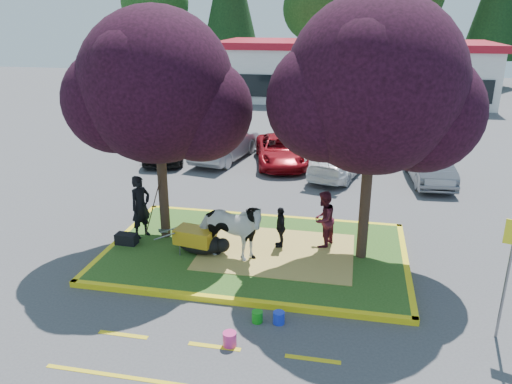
% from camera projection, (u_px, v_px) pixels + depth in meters
% --- Properties ---
extents(ground, '(90.00, 90.00, 0.00)m').
position_uv_depth(ground, '(255.00, 255.00, 14.02)').
color(ground, '#424244').
rests_on(ground, ground).
extents(median_island, '(8.00, 5.00, 0.15)m').
position_uv_depth(median_island, '(255.00, 252.00, 14.00)').
color(median_island, '#29531A').
rests_on(median_island, ground).
extents(curb_near, '(8.30, 0.16, 0.15)m').
position_uv_depth(curb_near, '(233.00, 301.00, 11.62)').
color(curb_near, yellow).
rests_on(curb_near, ground).
extents(curb_far, '(8.30, 0.16, 0.15)m').
position_uv_depth(curb_far, '(271.00, 217.00, 16.38)').
color(curb_far, yellow).
rests_on(curb_far, ground).
extents(curb_left, '(0.16, 5.30, 0.15)m').
position_uv_depth(curb_left, '(121.00, 240.00, 14.76)').
color(curb_left, yellow).
rests_on(curb_left, ground).
extents(curb_right, '(0.16, 5.30, 0.15)m').
position_uv_depth(curb_right, '(406.00, 266.00, 13.24)').
color(curb_right, yellow).
rests_on(curb_right, ground).
extents(straw_bedding, '(4.20, 3.00, 0.01)m').
position_uv_depth(straw_bedding, '(277.00, 251.00, 13.86)').
color(straw_bedding, '#D2BC56').
rests_on(straw_bedding, median_island).
extents(tree_purple_left, '(5.06, 4.20, 6.51)m').
position_uv_depth(tree_purple_left, '(157.00, 93.00, 13.42)').
color(tree_purple_left, black).
rests_on(tree_purple_left, median_island).
extents(tree_purple_right, '(5.30, 4.40, 6.82)m').
position_uv_depth(tree_purple_right, '(375.00, 93.00, 12.10)').
color(tree_purple_right, black).
rests_on(tree_purple_right, median_island).
extents(fire_lane_stripe_a, '(1.10, 0.12, 0.01)m').
position_uv_depth(fire_lane_stripe_a, '(123.00, 335.00, 10.52)').
color(fire_lane_stripe_a, yellow).
rests_on(fire_lane_stripe_a, ground).
extents(fire_lane_stripe_b, '(1.10, 0.12, 0.01)m').
position_uv_depth(fire_lane_stripe_b, '(214.00, 347.00, 10.14)').
color(fire_lane_stripe_b, yellow).
rests_on(fire_lane_stripe_b, ground).
extents(fire_lane_stripe_c, '(1.10, 0.12, 0.01)m').
position_uv_depth(fire_lane_stripe_c, '(313.00, 359.00, 9.77)').
color(fire_lane_stripe_c, yellow).
rests_on(fire_lane_stripe_c, ground).
extents(retail_building, '(20.40, 8.40, 4.40)m').
position_uv_depth(retail_building, '(352.00, 70.00, 38.70)').
color(retail_building, silver).
rests_on(retail_building, ground).
extents(cow, '(2.10, 1.20, 1.68)m').
position_uv_depth(cow, '(229.00, 230.00, 13.17)').
color(cow, white).
rests_on(cow, median_island).
extents(calf, '(1.43, 1.03, 0.56)m').
position_uv_depth(calf, '(201.00, 244.00, 13.70)').
color(calf, black).
rests_on(calf, median_island).
extents(handler, '(0.70, 0.81, 1.86)m').
position_uv_depth(handler, '(141.00, 207.00, 14.53)').
color(handler, black).
rests_on(handler, median_island).
extents(visitor_a, '(0.86, 0.96, 1.63)m').
position_uv_depth(visitor_a, '(323.00, 219.00, 13.95)').
color(visitor_a, '#4B1523').
rests_on(visitor_a, median_island).
extents(visitor_b, '(0.44, 0.74, 1.19)m').
position_uv_depth(visitor_b, '(281.00, 227.00, 13.98)').
color(visitor_b, black).
rests_on(visitor_b, median_island).
extents(wheelbarrow, '(1.90, 0.80, 0.71)m').
position_uv_depth(wheelbarrow, '(195.00, 236.00, 13.63)').
color(wheelbarrow, black).
rests_on(wheelbarrow, median_island).
extents(gear_bag_dark, '(0.62, 0.35, 0.31)m').
position_uv_depth(gear_bag_dark, '(127.00, 239.00, 14.28)').
color(gear_bag_dark, black).
rests_on(gear_bag_dark, median_island).
extents(gear_bag_green, '(0.53, 0.35, 0.27)m').
position_uv_depth(gear_bag_green, '(201.00, 243.00, 14.07)').
color(gear_bag_green, black).
rests_on(gear_bag_green, median_island).
extents(sign_post, '(0.39, 0.16, 2.84)m').
position_uv_depth(sign_post, '(510.00, 261.00, 9.86)').
color(sign_post, slate).
rests_on(sign_post, ground).
extents(bucket_green, '(0.32, 0.32, 0.26)m').
position_uv_depth(bucket_green, '(257.00, 317.00, 10.92)').
color(bucket_green, '#179A19').
rests_on(bucket_green, ground).
extents(bucket_pink, '(0.37, 0.37, 0.30)m').
position_uv_depth(bucket_pink, '(230.00, 339.00, 10.13)').
color(bucket_pink, '#D8307E').
rests_on(bucket_pink, ground).
extents(bucket_blue, '(0.28, 0.28, 0.27)m').
position_uv_depth(bucket_blue, '(279.00, 318.00, 10.87)').
color(bucket_blue, '#1B35DC').
rests_on(bucket_blue, ground).
extents(car_black, '(2.77, 4.75, 1.52)m').
position_uv_depth(car_black, '(166.00, 143.00, 23.03)').
color(car_black, black).
rests_on(car_black, ground).
extents(car_silver, '(2.39, 4.79, 1.51)m').
position_uv_depth(car_silver, '(226.00, 144.00, 22.89)').
color(car_silver, gray).
rests_on(car_silver, ground).
extents(car_red, '(3.08, 4.90, 1.26)m').
position_uv_depth(car_red, '(281.00, 150.00, 22.25)').
color(car_red, maroon).
rests_on(car_red, ground).
extents(car_white, '(2.75, 4.47, 1.21)m').
position_uv_depth(car_white, '(339.00, 162.00, 20.61)').
color(car_white, white).
rests_on(car_white, ground).
extents(car_grey, '(1.74, 4.18, 1.35)m').
position_uv_depth(car_grey, '(430.00, 165.00, 19.89)').
color(car_grey, slate).
rests_on(car_grey, ground).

